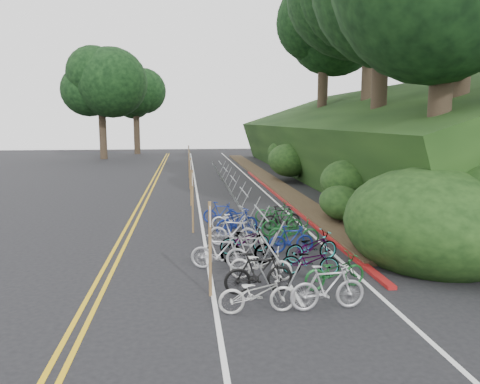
# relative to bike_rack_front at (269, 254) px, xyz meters

# --- Properties ---
(ground) EXTENTS (120.00, 120.00, 0.00)m
(ground) POSITION_rel_bike_rack_front_xyz_m (-2.56, 1.01, -0.79)
(ground) COLOR black
(ground) RESTS_ON ground
(road_markings) EXTENTS (7.47, 80.00, 0.01)m
(road_markings) POSITION_rel_bike_rack_front_xyz_m (-1.93, 11.11, -0.79)
(road_markings) COLOR gold
(road_markings) RESTS_ON ground
(red_curb) EXTENTS (0.25, 28.00, 0.10)m
(red_curb) POSITION_rel_bike_rack_front_xyz_m (3.14, 13.01, -0.74)
(red_curb) COLOR maroon
(red_curb) RESTS_ON ground
(embankment) EXTENTS (14.30, 48.14, 9.11)m
(embankment) POSITION_rel_bike_rack_front_xyz_m (10.40, 20.05, 1.77)
(embankment) COLOR black
(embankment) RESTS_ON ground
(tree_cluster) EXTENTS (33.19, 54.66, 19.72)m
(tree_cluster) POSITION_rel_bike_rack_front_xyz_m (7.19, 23.05, 11.48)
(tree_cluster) COLOR #2D2319
(tree_cluster) RESTS_ON ground
(bike_rack_front) EXTENTS (1.09, 3.23, 1.05)m
(bike_rack_front) POSITION_rel_bike_rack_front_xyz_m (0.00, 0.00, 0.00)
(bike_rack_front) COLOR gray
(bike_rack_front) RESTS_ON ground
(bike_racks_rest) EXTENTS (1.14, 23.00, 1.17)m
(bike_racks_rest) POSITION_rel_bike_rack_front_xyz_m (0.44, 14.01, 0.06)
(bike_racks_rest) COLOR gray
(bike_racks_rest) RESTS_ON ground
(signpost_near) EXTENTS (0.08, 0.40, 2.43)m
(signpost_near) POSITION_rel_bike_rack_front_xyz_m (-1.64, -0.83, 0.60)
(signpost_near) COLOR brown
(signpost_near) RESTS_ON ground
(signposts_rest) EXTENTS (0.08, 18.40, 2.50)m
(signposts_rest) POSITION_rel_bike_rack_front_xyz_m (-1.96, 15.01, 0.64)
(signposts_rest) COLOR brown
(signposts_rest) RESTS_ON ground
(bike_front) EXTENTS (0.95, 1.83, 1.06)m
(bike_front) POSITION_rel_bike_rack_front_xyz_m (-1.25, 1.27, -0.26)
(bike_front) COLOR #9E9EA3
(bike_front) RESTS_ON ground
(bike_valet) EXTENTS (3.45, 11.44, 1.10)m
(bike_valet) POSITION_rel_bike_rack_front_xyz_m (0.52, 2.55, -0.30)
(bike_valet) COLOR beige
(bike_valet) RESTS_ON ground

